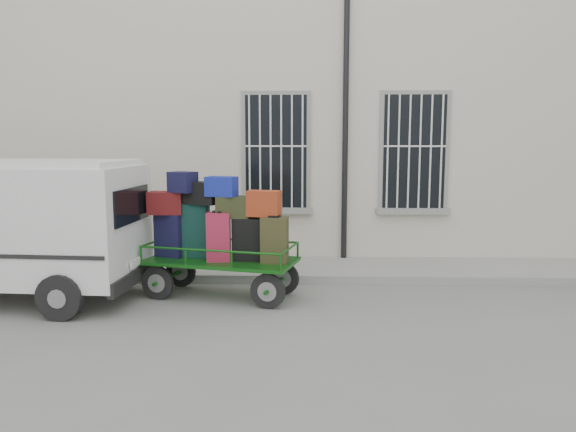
# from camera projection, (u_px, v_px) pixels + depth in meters

# --- Properties ---
(ground) EXTENTS (80.00, 80.00, 0.00)m
(ground) POSITION_uv_depth(u_px,v_px,m) (293.00, 308.00, 8.37)
(ground) COLOR slate
(ground) RESTS_ON ground
(building) EXTENTS (24.00, 5.15, 6.00)m
(building) POSITION_uv_depth(u_px,v_px,m) (298.00, 118.00, 13.41)
(building) COLOR beige
(building) RESTS_ON ground
(sidewalk) EXTENTS (24.00, 1.70, 0.15)m
(sidewalk) POSITION_uv_depth(u_px,v_px,m) (295.00, 269.00, 10.54)
(sidewalk) COLOR gray
(sidewalk) RESTS_ON ground
(luggage_cart) EXTENTS (2.82, 1.59, 1.99)m
(luggage_cart) POSITION_uv_depth(u_px,v_px,m) (216.00, 232.00, 8.83)
(luggage_cart) COLOR black
(luggage_cart) RESTS_ON ground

